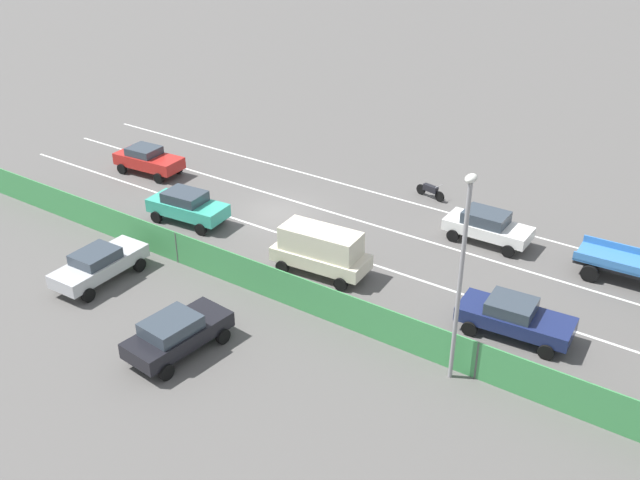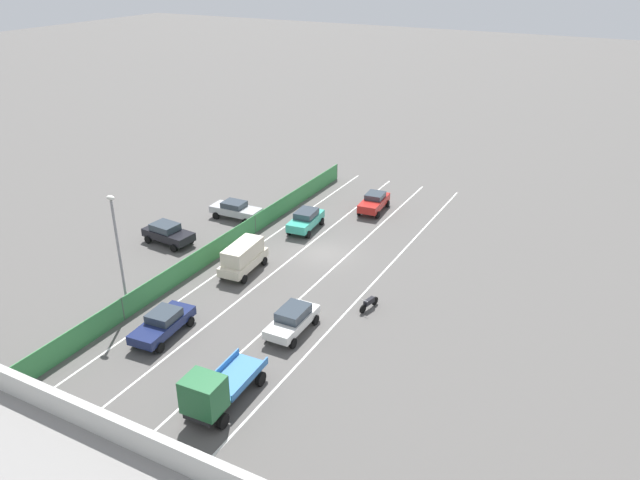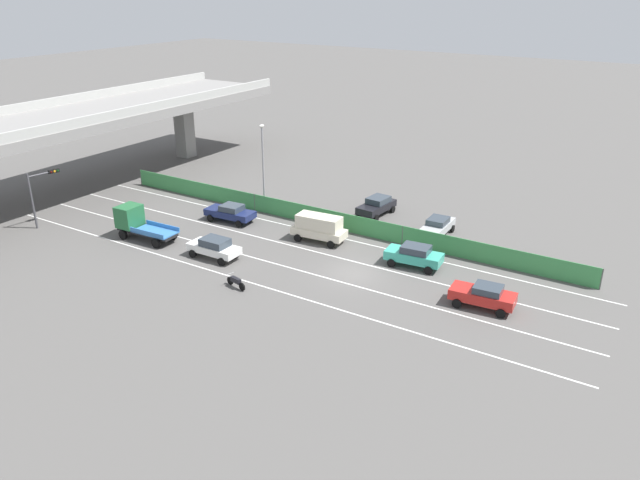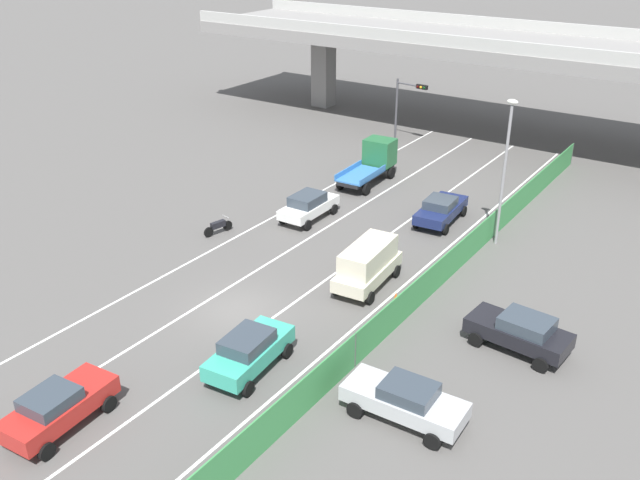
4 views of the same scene
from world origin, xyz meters
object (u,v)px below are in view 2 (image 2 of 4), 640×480
Objects in this scene: flatbed_truck_blue at (214,391)px; traffic_cone at (228,257)px; car_taxi_teal at (306,219)px; motorcycle at (369,303)px; parked_sedan_dark at (168,233)px; car_sedan_red at (374,202)px; car_sedan_navy at (163,323)px; street_lamp at (118,245)px; parked_wagon_silver at (236,209)px; car_sedan_white at (292,319)px; car_van_cream at (243,256)px.

flatbed_truck_blue is 7.64× the size of traffic_cone.
car_taxi_teal is 2.30× the size of motorcycle.
motorcycle is 0.43× the size of parked_sedan_dark.
car_sedan_red is 6.05× the size of traffic_cone.
parked_sedan_dark is 6.11m from traffic_cone.
car_sedan_navy is 17.96m from car_taxi_teal.
motorcycle is (-2.87, -12.96, -0.90)m from flatbed_truck_blue.
motorcycle is at bearing 175.02° from parked_sedan_dark.
flatbed_truck_blue is at bearing 154.96° from street_lamp.
car_sedan_navy reaches higher than motorcycle.
car_sedan_navy is 18.35m from parked_wagon_silver.
parked_sedan_dark is 0.54× the size of street_lamp.
street_lamp is at bearing -13.31° from car_sedan_navy.
car_taxi_teal is 8.25m from traffic_cone.
parked_sedan_dark is at bearing 49.63° from car_sedan_red.
car_sedan_white is 15.48m from car_taxi_teal.
motorcycle is 0.23× the size of street_lamp.
car_taxi_teal reaches higher than car_sedan_navy.
car_sedan_red is 17.02m from motorcycle.
car_sedan_white is at bearing 116.24° from car_taxi_teal.
traffic_cone is at bearing 177.53° from parked_sedan_dark.
car_taxi_teal is 0.54× the size of street_lamp.
motorcycle is 0.42× the size of parked_wagon_silver.
car_sedan_red is 25.00m from street_lamp.
traffic_cone is (9.55, -14.31, -1.02)m from flatbed_truck_blue.
car_sedan_navy reaches higher than parked_wagon_silver.
parked_sedan_dark is 6.14× the size of traffic_cone.
street_lamp reaches higher than car_sedan_red.
car_taxi_teal reaches higher than parked_sedan_dark.
parked_wagon_silver is at bearing -57.22° from flatbed_truck_blue.
car_van_cream reaches higher than car_sedan_navy.
street_lamp is at bearing 81.33° from traffic_cone.
car_sedan_red reaches higher than car_sedan_navy.
car_sedan_white reaches higher than traffic_cone.
car_sedan_white is 7.96m from car_sedan_navy.
car_taxi_teal is (6.85, -13.89, 0.04)m from car_sedan_white.
parked_sedan_dark is (1.91, 6.73, 0.04)m from parked_wagon_silver.
car_van_cream is at bearing -2.47° from motorcycle.
flatbed_truck_blue reaches higher than traffic_cone.
parked_sedan_dark is (18.50, -1.61, 0.46)m from motorcycle.
car_sedan_navy is 0.85× the size of flatbed_truck_blue.
flatbed_truck_blue is (-3.63, 28.68, 0.45)m from car_sedan_red.
parked_wagon_silver is 8.16m from traffic_cone.
car_sedan_navy is at bearing 111.21° from parked_wagon_silver.
parked_sedan_dark is at bearing -50.50° from car_sedan_navy.
car_van_cream reaches higher than parked_wagon_silver.
car_sedan_white is 0.92× the size of car_van_cream.
car_sedan_navy is 8.25m from flatbed_truck_blue.
parked_sedan_dark reaches higher than parked_wagon_silver.
motorcycle is at bearing 153.29° from parked_wagon_silver.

